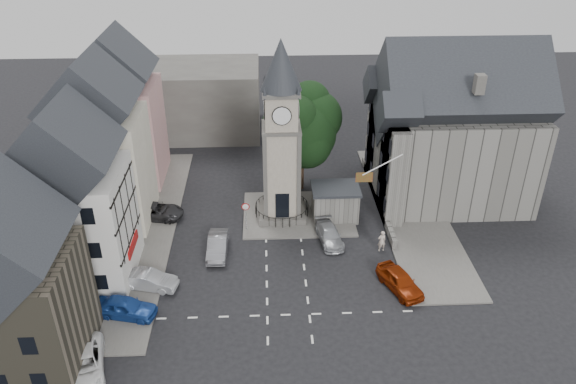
{
  "coord_description": "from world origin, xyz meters",
  "views": [
    {
      "loc": [
        -1.37,
        -35.89,
        27.38
      ],
      "look_at": [
        0.44,
        5.0,
        4.11
      ],
      "focal_mm": 35.0,
      "sensor_mm": 36.0,
      "label": 1
    }
  ],
  "objects_px": {
    "clock_tower": "(281,134)",
    "car_west_blue": "(125,307)",
    "car_east_red": "(400,281)",
    "pedestrian": "(382,241)",
    "stone_shelter": "(335,202)"
  },
  "relations": [
    {
      "from": "stone_shelter",
      "to": "car_east_red",
      "type": "distance_m",
      "value": 11.16
    },
    {
      "from": "clock_tower",
      "to": "stone_shelter",
      "type": "relative_size",
      "value": 3.78
    },
    {
      "from": "stone_shelter",
      "to": "pedestrian",
      "type": "bearing_deg",
      "value": -59.34
    },
    {
      "from": "clock_tower",
      "to": "car_west_blue",
      "type": "distance_m",
      "value": 18.9
    },
    {
      "from": "clock_tower",
      "to": "pedestrian",
      "type": "distance_m",
      "value": 12.33
    },
    {
      "from": "stone_shelter",
      "to": "pedestrian",
      "type": "height_order",
      "value": "stone_shelter"
    },
    {
      "from": "pedestrian",
      "to": "stone_shelter",
      "type": "bearing_deg",
      "value": -71.87
    },
    {
      "from": "stone_shelter",
      "to": "pedestrian",
      "type": "xyz_separation_m",
      "value": [
        3.26,
        -5.5,
        -0.59
      ]
    },
    {
      "from": "car_west_blue",
      "to": "pedestrian",
      "type": "bearing_deg",
      "value": -57.19
    },
    {
      "from": "car_east_red",
      "to": "pedestrian",
      "type": "bearing_deg",
      "value": 72.85
    },
    {
      "from": "car_west_blue",
      "to": "car_east_red",
      "type": "distance_m",
      "value": 20.11
    },
    {
      "from": "clock_tower",
      "to": "pedestrian",
      "type": "relative_size",
      "value": 8.46
    },
    {
      "from": "stone_shelter",
      "to": "car_east_red",
      "type": "xyz_separation_m",
      "value": [
        3.7,
        -10.5,
        -0.78
      ]
    },
    {
      "from": "stone_shelter",
      "to": "car_east_red",
      "type": "relative_size",
      "value": 0.95
    },
    {
      "from": "clock_tower",
      "to": "car_east_red",
      "type": "height_order",
      "value": "clock_tower"
    }
  ]
}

